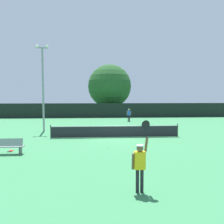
# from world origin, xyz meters

# --- Properties ---
(ground_plane) EXTENTS (120.00, 120.00, 0.00)m
(ground_plane) POSITION_xyz_m (0.00, 0.00, 0.00)
(ground_plane) COLOR #387F4C
(tennis_net) EXTENTS (10.44, 0.08, 1.07)m
(tennis_net) POSITION_xyz_m (0.00, 0.00, 0.51)
(tennis_net) COLOR #232328
(tennis_net) RESTS_ON ground
(perimeter_fence) EXTENTS (39.49, 0.12, 2.20)m
(perimeter_fence) POSITION_xyz_m (0.00, 16.77, 1.10)
(perimeter_fence) COLOR black
(perimeter_fence) RESTS_ON ground
(player_serving) EXTENTS (0.68, 0.40, 2.55)m
(player_serving) POSITION_xyz_m (-0.00, -10.71, 1.13)
(player_serving) COLOR yellow
(player_serving) RESTS_ON ground
(player_receiving) EXTENTS (0.57, 0.24, 1.63)m
(player_receiving) POSITION_xyz_m (2.70, 11.28, 0.99)
(player_receiving) COLOR blue
(player_receiving) RESTS_ON ground
(tennis_ball) EXTENTS (0.07, 0.07, 0.07)m
(tennis_ball) POSITION_xyz_m (-0.79, -3.79, 0.03)
(tennis_ball) COLOR #CCE033
(tennis_ball) RESTS_ON ground
(spare_racket) EXTENTS (0.28, 0.52, 0.04)m
(spare_racket) POSITION_xyz_m (-6.80, -4.16, 0.02)
(spare_racket) COLOR black
(spare_racket) RESTS_ON ground
(courtside_bench) EXTENTS (1.80, 0.44, 0.95)m
(courtside_bench) POSITION_xyz_m (-6.67, -4.99, 0.48)
(courtside_bench) COLOR gray
(courtside_bench) RESTS_ON ground
(light_pole) EXTENTS (1.18, 0.28, 8.11)m
(light_pole) POSITION_xyz_m (-6.55, 3.72, 4.62)
(light_pole) COLOR gray
(light_pole) RESTS_ON ground
(large_tree) EXTENTS (7.49, 7.49, 8.75)m
(large_tree) POSITION_xyz_m (0.78, 21.79, 5.00)
(large_tree) COLOR brown
(large_tree) RESTS_ON ground
(parked_car_near) EXTENTS (2.02, 4.25, 1.69)m
(parked_car_near) POSITION_xyz_m (-2.55, 24.18, 0.78)
(parked_car_near) COLOR #B7B7BC
(parked_car_near) RESTS_ON ground
(parked_car_mid) EXTENTS (2.04, 4.26, 1.69)m
(parked_car_mid) POSITION_xyz_m (2.54, 22.70, 0.78)
(parked_car_mid) COLOR black
(parked_car_mid) RESTS_ON ground
(parked_car_far) EXTENTS (2.33, 4.38, 1.69)m
(parked_car_far) POSITION_xyz_m (9.55, 23.66, 0.78)
(parked_car_far) COLOR navy
(parked_car_far) RESTS_ON ground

